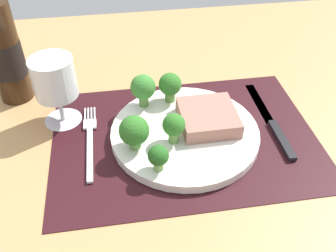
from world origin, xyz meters
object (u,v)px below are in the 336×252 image
plate (185,133)px  fork (90,140)px  steak (208,117)px  wine_bottle (4,51)px  knife (273,124)px  wine_glass (55,82)px

plate → fork: 16.83cm
plate → steak: size_ratio=2.57×
plate → wine_bottle: (-31.33, 17.73, 9.30)cm
plate → steak: 5.00cm
steak → knife: (12.33, -0.60, -2.69)cm
plate → knife: size_ratio=1.14×
plate → wine_glass: 24.58cm
knife → plate: bearing=-179.0°
plate → steak: bearing=14.5°
steak → knife: bearing=-2.8°
fork → knife: bearing=-4.8°
steak → knife: size_ratio=0.44×
plate → fork: plate is taller
knife → wine_bottle: 51.92cm
fork → wine_bottle: 23.98cm
wine_glass → steak: bearing=-15.8°
fork → wine_glass: (-5.00, 7.07, 8.18)cm
steak → fork: size_ratio=0.53×
plate → wine_glass: size_ratio=1.99×
wine_bottle → fork: bearing=-48.2°
knife → wine_glass: 40.09cm
steak → fork: 21.29cm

